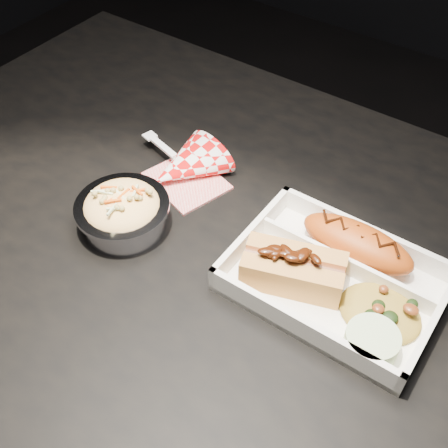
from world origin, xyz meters
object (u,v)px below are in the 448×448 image
(dining_table, at_px, (224,289))
(fried_pastry, at_px, (357,243))
(food_tray, at_px, (335,282))
(foil_coleslaw_cup, at_px, (123,210))
(napkin_fork, at_px, (185,167))
(hotdog, at_px, (293,267))

(dining_table, bearing_deg, fried_pastry, 28.79)
(food_tray, height_order, foil_coleslaw_cup, foil_coleslaw_cup)
(food_tray, bearing_deg, foil_coleslaw_cup, -165.91)
(foil_coleslaw_cup, bearing_deg, napkin_fork, 88.38)
(foil_coleslaw_cup, bearing_deg, food_tray, 14.25)
(food_tray, distance_m, fried_pastry, 0.06)
(dining_table, relative_size, hotdog, 8.91)
(fried_pastry, height_order, hotdog, hotdog)
(fried_pastry, distance_m, hotdog, 0.09)
(hotdog, xyz_separation_m, foil_coleslaw_cup, (-0.24, -0.04, -0.00))
(food_tray, height_order, fried_pastry, fried_pastry)
(fried_pastry, bearing_deg, hotdog, -118.60)
(dining_table, distance_m, fried_pastry, 0.21)
(hotdog, bearing_deg, dining_table, 160.99)
(dining_table, relative_size, food_tray, 4.79)
(fried_pastry, bearing_deg, foil_coleslaw_cup, -155.75)
(dining_table, distance_m, foil_coleslaw_cup, 0.19)
(napkin_fork, bearing_deg, fried_pastry, 14.14)
(food_tray, bearing_deg, fried_pastry, 90.00)
(food_tray, xyz_separation_m, foil_coleslaw_cup, (-0.28, -0.07, 0.02))
(dining_table, bearing_deg, hotdog, -0.30)
(food_tray, xyz_separation_m, hotdog, (-0.04, -0.03, 0.02))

